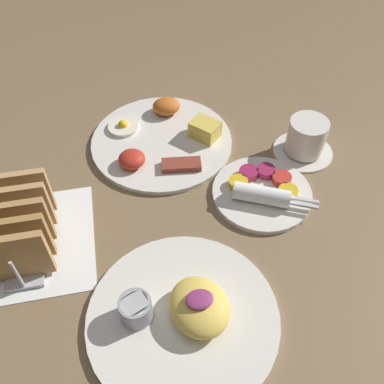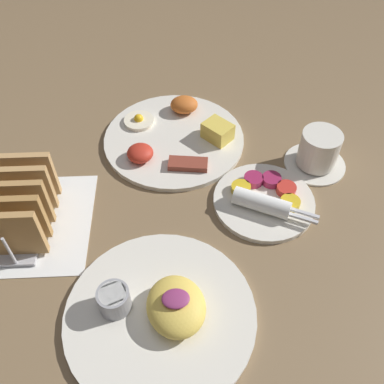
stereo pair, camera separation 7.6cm
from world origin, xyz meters
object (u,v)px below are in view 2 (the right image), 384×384
at_px(plate_breakfast, 175,136).
at_px(plate_foreground, 160,311).
at_px(coffee_cup, 318,151).
at_px(plate_condiments, 264,199).
at_px(toast_rack, 20,205).

bearing_deg(plate_breakfast, plate_foreground, -94.38).
distance_m(plate_breakfast, plate_foreground, 0.39).
bearing_deg(coffee_cup, plate_foreground, -135.01).
bearing_deg(coffee_cup, plate_condiments, -140.87).
bearing_deg(plate_foreground, plate_breakfast, 85.62).
xyz_separation_m(plate_breakfast, coffee_cup, (0.27, -0.09, 0.03)).
distance_m(plate_breakfast, plate_condiments, 0.24).
xyz_separation_m(plate_breakfast, plate_condiments, (0.16, -0.18, 0.00)).
height_order(plate_breakfast, toast_rack, toast_rack).
relative_size(plate_condiments, toast_rack, 1.02).
bearing_deg(plate_condiments, plate_breakfast, 131.11).
relative_size(plate_breakfast, plate_condiments, 1.58).
height_order(plate_condiments, plate_foreground, plate_foreground).
relative_size(plate_condiments, plate_foreground, 0.64).
distance_m(plate_foreground, coffee_cup, 0.43).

